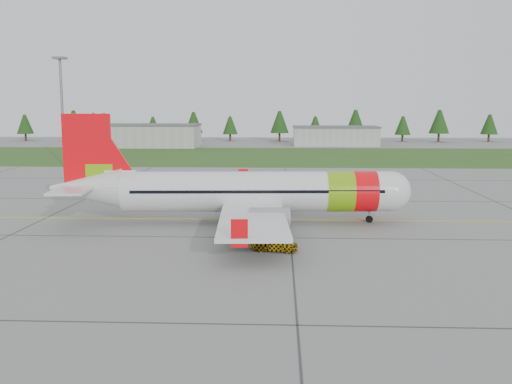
{
  "coord_description": "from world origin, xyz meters",
  "views": [
    {
      "loc": [
        9.03,
        -48.6,
        11.42
      ],
      "look_at": [
        6.83,
        3.46,
        3.52
      ],
      "focal_mm": 40.0,
      "sensor_mm": 36.0,
      "label": 1
    }
  ],
  "objects": [
    {
      "name": "hangar_east",
      "position": [
        25.0,
        118.0,
        2.6
      ],
      "size": [
        24.0,
        12.0,
        5.2
      ],
      "primitive_type": "cube",
      "color": "#A8A8A3",
      "rests_on": "ground"
    },
    {
      "name": "follow_me_car",
      "position": [
        8.63,
        -4.55,
        1.87
      ],
      "size": [
        1.5,
        1.69,
        3.75
      ],
      "primitive_type": "imported",
      "rotation": [
        0.0,
        0.0,
        1.41
      ],
      "color": "yellow",
      "rests_on": "ground"
    },
    {
      "name": "taxi_guideline",
      "position": [
        0.0,
        8.0,
        0.01
      ],
      "size": [
        120.0,
        0.25,
        0.02
      ],
      "primitive_type": "cube",
      "color": "gold",
      "rests_on": "ground"
    },
    {
      "name": "hangar_west",
      "position": [
        -30.0,
        110.0,
        3.0
      ],
      "size": [
        32.0,
        14.0,
        6.0
      ],
      "primitive_type": "cube",
      "color": "#A8A8A3",
      "rests_on": "ground"
    },
    {
      "name": "service_van",
      "position": [
        -18.49,
        49.15,
        2.06
      ],
      "size": [
        1.56,
        1.49,
        4.12
      ],
      "primitive_type": "imported",
      "rotation": [
        0.0,
        0.0,
        0.1
      ],
      "color": "white",
      "rests_on": "ground"
    },
    {
      "name": "floodlight_mast",
      "position": [
        -32.0,
        58.0,
        10.0
      ],
      "size": [
        0.5,
        0.5,
        20.0
      ],
      "primitive_type": "cylinder",
      "color": "slate",
      "rests_on": "ground"
    },
    {
      "name": "ground",
      "position": [
        0.0,
        0.0,
        0.0
      ],
      "size": [
        320.0,
        320.0,
        0.0
      ],
      "primitive_type": "plane",
      "color": "gray",
      "rests_on": "ground"
    },
    {
      "name": "grass_strip",
      "position": [
        0.0,
        82.0,
        0.01
      ],
      "size": [
        320.0,
        50.0,
        0.03
      ],
      "primitive_type": "cube",
      "color": "#30561E",
      "rests_on": "ground"
    },
    {
      "name": "treeline",
      "position": [
        0.0,
        138.0,
        5.0
      ],
      "size": [
        160.0,
        8.0,
        10.0
      ],
      "primitive_type": null,
      "color": "#1C3F14",
      "rests_on": "ground"
    },
    {
      "name": "aircraft",
      "position": [
        5.97,
        6.41,
        3.08
      ],
      "size": [
        35.27,
        32.5,
        10.68
      ],
      "rotation": [
        0.0,
        0.0,
        0.06
      ],
      "color": "silver",
      "rests_on": "ground"
    }
  ]
}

